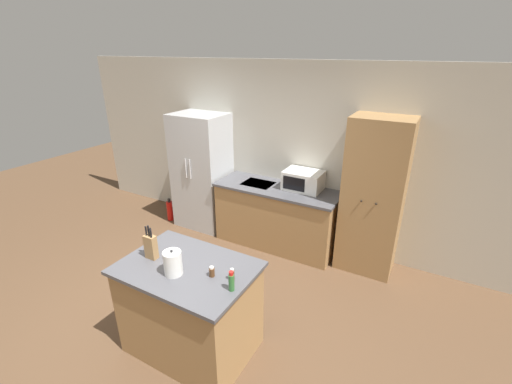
# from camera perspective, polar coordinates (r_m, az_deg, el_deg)

# --- Properties ---
(ground_plane) EXTENTS (14.00, 14.00, 0.00)m
(ground_plane) POSITION_cam_1_polar(r_m,az_deg,el_deg) (4.04, -12.78, -20.44)
(ground_plane) COLOR brown
(wall_back) EXTENTS (7.20, 0.06, 2.60)m
(wall_back) POSITION_cam_1_polar(r_m,az_deg,el_deg) (5.10, 3.37, 6.53)
(wall_back) COLOR beige
(wall_back) RESTS_ON ground_plane
(refrigerator) EXTENTS (0.82, 0.65, 1.83)m
(refrigerator) POSITION_cam_1_polar(r_m,az_deg,el_deg) (5.52, -9.01, 3.38)
(refrigerator) COLOR #B7BABC
(refrigerator) RESTS_ON ground_plane
(back_counter) EXTENTS (1.79, 0.68, 0.91)m
(back_counter) POSITION_cam_1_polar(r_m,az_deg,el_deg) (5.03, 3.47, -4.00)
(back_counter) COLOR #9E7547
(back_counter) RESTS_ON ground_plane
(pantry_cabinet) EXTENTS (0.71, 0.54, 2.02)m
(pantry_cabinet) POSITION_cam_1_polar(r_m,az_deg,el_deg) (4.51, 18.91, -0.88)
(pantry_cabinet) COLOR #9E7547
(pantry_cabinet) RESTS_ON ground_plane
(kitchen_island) EXTENTS (1.21, 0.84, 0.94)m
(kitchen_island) POSITION_cam_1_polar(r_m,az_deg,el_deg) (3.46, -10.87, -18.43)
(kitchen_island) COLOR #9E7547
(kitchen_island) RESTS_ON ground_plane
(microwave) EXTENTS (0.52, 0.38, 0.26)m
(microwave) POSITION_cam_1_polar(r_m,az_deg,el_deg) (4.77, 7.88, 1.95)
(microwave) COLOR white
(microwave) RESTS_ON back_counter
(knife_block) EXTENTS (0.11, 0.07, 0.33)m
(knife_block) POSITION_cam_1_polar(r_m,az_deg,el_deg) (3.30, -17.13, -8.64)
(knife_block) COLOR #9E7547
(knife_block) RESTS_ON kitchen_island
(spice_bottle_tall_dark) EXTENTS (0.05, 0.05, 0.09)m
(spice_bottle_tall_dark) POSITION_cam_1_polar(r_m,az_deg,el_deg) (3.00, -7.37, -13.04)
(spice_bottle_tall_dark) COLOR #563319
(spice_bottle_tall_dark) RESTS_ON kitchen_island
(spice_bottle_short_red) EXTENTS (0.04, 0.04, 0.11)m
(spice_bottle_short_red) POSITION_cam_1_polar(r_m,az_deg,el_deg) (2.93, -3.99, -13.60)
(spice_bottle_short_red) COLOR #563319
(spice_bottle_short_red) RESTS_ON kitchen_island
(spice_bottle_amber_oil) EXTENTS (0.05, 0.05, 0.18)m
(spice_bottle_amber_oil) POSITION_cam_1_polar(r_m,az_deg,el_deg) (2.81, -4.12, -14.67)
(spice_bottle_amber_oil) COLOR #337033
(spice_bottle_amber_oil) RESTS_ON kitchen_island
(kettle) EXTENTS (0.16, 0.16, 0.24)m
(kettle) POSITION_cam_1_polar(r_m,az_deg,el_deg) (3.05, -13.70, -11.42)
(kettle) COLOR white
(kettle) RESTS_ON kitchen_island
(fire_extinguisher) EXTENTS (0.11, 0.11, 0.39)m
(fire_extinguisher) POSITION_cam_1_polar(r_m,az_deg,el_deg) (6.02, -14.13, -3.00)
(fire_extinguisher) COLOR red
(fire_extinguisher) RESTS_ON ground_plane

